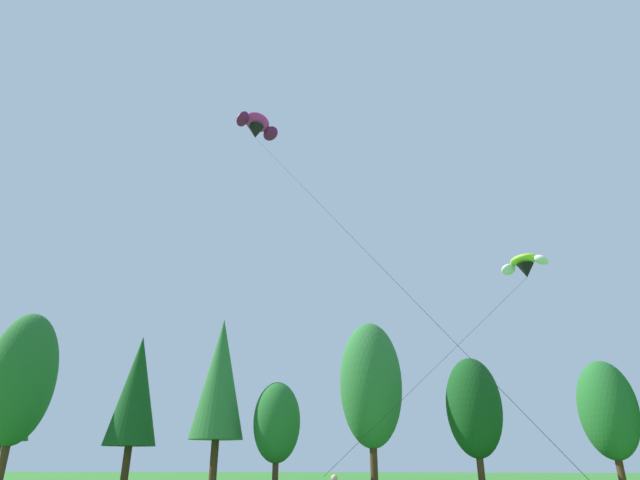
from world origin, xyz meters
name	(u,v)px	position (x,y,z in m)	size (l,w,h in m)	color
treeline_tree_a	(12,380)	(-35.71, 53.54, 9.26)	(4.85, 4.85, 14.77)	#472D19
treeline_tree_b	(22,377)	(-32.89, 50.87, 9.10)	(5.86, 5.86, 15.04)	#472D19
treeline_tree_c	(136,390)	(-21.66, 50.64, 7.84)	(4.35, 4.35, 12.51)	#472D19
treeline_tree_d	(220,377)	(-15.21, 53.93, 9.27)	(4.85, 4.85, 14.79)	#472D19
treeline_tree_e	(277,422)	(-9.72, 54.00, 5.29)	(4.16, 4.16, 8.74)	#472D19
treeline_tree_f	(371,384)	(-1.25, 54.88, 8.60)	(5.63, 5.63, 14.20)	#472D19
treeline_tree_g	(474,407)	(7.44, 53.23, 6.31)	(4.62, 4.62, 10.43)	#472D19
treeline_tree_h	(608,409)	(17.75, 52.05, 5.91)	(4.44, 4.44, 9.77)	#472D19
parafoil_kite_high_lime_white	(525,265)	(8.14, 35.01, 12.42)	(11.83, 11.86, 11.49)	#93D633
parafoil_kite_mid_magenta	(257,127)	(-6.90, 30.60, 20.06)	(12.28, 13.90, 19.69)	#D12893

